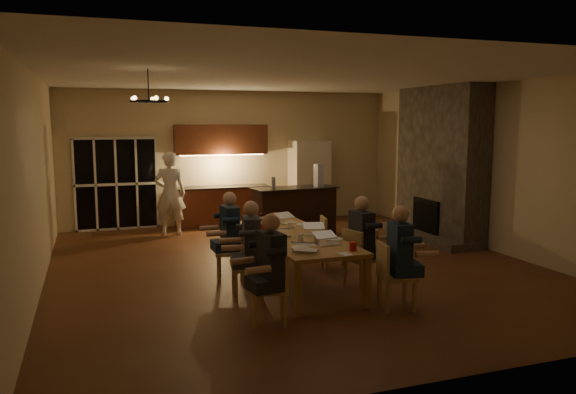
# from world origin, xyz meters

# --- Properties ---
(floor) EXTENTS (9.00, 9.00, 0.00)m
(floor) POSITION_xyz_m (0.00, 0.00, 0.00)
(floor) COLOR brown
(floor) RESTS_ON ground
(back_wall) EXTENTS (8.00, 0.04, 3.20)m
(back_wall) POSITION_xyz_m (0.00, 4.52, 1.60)
(back_wall) COLOR beige
(back_wall) RESTS_ON ground
(left_wall) EXTENTS (0.04, 9.00, 3.20)m
(left_wall) POSITION_xyz_m (-4.02, 0.00, 1.60)
(left_wall) COLOR beige
(left_wall) RESTS_ON ground
(right_wall) EXTENTS (0.04, 9.00, 3.20)m
(right_wall) POSITION_xyz_m (4.02, 0.00, 1.60)
(right_wall) COLOR beige
(right_wall) RESTS_ON ground
(ceiling) EXTENTS (8.00, 9.00, 0.04)m
(ceiling) POSITION_xyz_m (0.00, 0.00, 3.22)
(ceiling) COLOR white
(ceiling) RESTS_ON back_wall
(french_doors) EXTENTS (1.86, 0.08, 2.10)m
(french_doors) POSITION_xyz_m (-2.70, 4.47, 1.05)
(french_doors) COLOR black
(french_doors) RESTS_ON ground
(fireplace) EXTENTS (0.58, 2.50, 3.20)m
(fireplace) POSITION_xyz_m (3.70, 1.20, 1.60)
(fireplace) COLOR #5E564A
(fireplace) RESTS_ON ground
(kitchenette) EXTENTS (2.24, 0.68, 2.40)m
(kitchenette) POSITION_xyz_m (-0.30, 4.20, 1.20)
(kitchenette) COLOR brown
(kitchenette) RESTS_ON ground
(refrigerator) EXTENTS (0.90, 0.68, 2.00)m
(refrigerator) POSITION_xyz_m (1.90, 4.15, 1.00)
(refrigerator) COLOR #F0E3C9
(refrigerator) RESTS_ON ground
(dining_table) EXTENTS (1.10, 2.98, 0.75)m
(dining_table) POSITION_xyz_m (-0.33, -0.93, 0.38)
(dining_table) COLOR #B07C46
(dining_table) RESTS_ON ground
(bar_island) EXTENTS (1.87, 0.84, 1.08)m
(bar_island) POSITION_xyz_m (0.84, 2.33, 0.54)
(bar_island) COLOR black
(bar_island) RESTS_ON ground
(chair_left_near) EXTENTS (0.53, 0.53, 0.89)m
(chair_left_near) POSITION_xyz_m (-1.24, -2.46, 0.45)
(chair_left_near) COLOR #A58952
(chair_left_near) RESTS_ON ground
(chair_left_mid) EXTENTS (0.50, 0.50, 0.89)m
(chair_left_mid) POSITION_xyz_m (-1.22, -1.38, 0.45)
(chair_left_mid) COLOR #A58952
(chair_left_mid) RESTS_ON ground
(chair_left_far) EXTENTS (0.54, 0.54, 0.89)m
(chair_left_far) POSITION_xyz_m (-1.23, -0.40, 0.45)
(chair_left_far) COLOR #A58952
(chair_left_far) RESTS_ON ground
(chair_right_near) EXTENTS (0.51, 0.51, 0.89)m
(chair_right_near) POSITION_xyz_m (0.52, -2.50, 0.45)
(chair_right_near) COLOR #A58952
(chair_right_near) RESTS_ON ground
(chair_right_mid) EXTENTS (0.54, 0.54, 0.89)m
(chair_right_mid) POSITION_xyz_m (0.53, -1.47, 0.45)
(chair_right_mid) COLOR #A58952
(chair_right_mid) RESTS_ON ground
(chair_right_far) EXTENTS (0.52, 0.52, 0.89)m
(chair_right_far) POSITION_xyz_m (0.59, -0.36, 0.45)
(chair_right_far) COLOR #A58952
(chair_right_far) RESTS_ON ground
(person_left_near) EXTENTS (0.68, 0.68, 1.38)m
(person_left_near) POSITION_xyz_m (-1.23, -2.52, 0.69)
(person_left_near) COLOR #24282F
(person_left_near) RESTS_ON ground
(person_right_near) EXTENTS (0.70, 0.70, 1.38)m
(person_right_near) POSITION_xyz_m (0.57, -2.48, 0.69)
(person_right_near) COLOR #1A2D43
(person_right_near) RESTS_ON ground
(person_left_mid) EXTENTS (0.69, 0.69, 1.38)m
(person_left_mid) POSITION_xyz_m (-1.16, -1.39, 0.69)
(person_left_mid) COLOR #3A3F45
(person_left_mid) RESTS_ON ground
(person_right_mid) EXTENTS (0.63, 0.63, 1.38)m
(person_right_mid) POSITION_xyz_m (0.52, -1.45, 0.69)
(person_right_mid) COLOR #24282F
(person_right_mid) RESTS_ON ground
(person_left_far) EXTENTS (0.62, 0.62, 1.38)m
(person_left_far) POSITION_xyz_m (-1.20, -0.30, 0.69)
(person_left_far) COLOR #1A2D43
(person_left_far) RESTS_ON ground
(standing_person) EXTENTS (0.74, 0.56, 1.83)m
(standing_person) POSITION_xyz_m (-1.62, 3.49, 0.91)
(standing_person) COLOR white
(standing_person) RESTS_ON ground
(chandelier) EXTENTS (0.53, 0.53, 0.03)m
(chandelier) POSITION_xyz_m (-2.43, -0.67, 2.75)
(chandelier) COLOR black
(chandelier) RESTS_ON ceiling
(laptop_a) EXTENTS (0.42, 0.41, 0.23)m
(laptop_a) POSITION_xyz_m (-0.56, -1.95, 0.86)
(laptop_a) COLOR silver
(laptop_a) RESTS_ON dining_table
(laptop_b) EXTENTS (0.34, 0.31, 0.23)m
(laptop_b) POSITION_xyz_m (-0.13, -1.71, 0.86)
(laptop_b) COLOR silver
(laptop_b) RESTS_ON dining_table
(laptop_c) EXTENTS (0.35, 0.32, 0.23)m
(laptop_c) POSITION_xyz_m (-0.61, -0.92, 0.86)
(laptop_c) COLOR silver
(laptop_c) RESTS_ON dining_table
(laptop_d) EXTENTS (0.38, 0.35, 0.23)m
(laptop_d) POSITION_xyz_m (-0.05, -1.02, 0.86)
(laptop_d) COLOR silver
(laptop_d) RESTS_ON dining_table
(laptop_e) EXTENTS (0.39, 0.37, 0.23)m
(laptop_e) POSITION_xyz_m (-0.60, 0.16, 0.86)
(laptop_e) COLOR silver
(laptop_e) RESTS_ON dining_table
(laptop_f) EXTENTS (0.39, 0.36, 0.23)m
(laptop_f) POSITION_xyz_m (-0.11, 0.05, 0.86)
(laptop_f) COLOR silver
(laptop_f) RESTS_ON dining_table
(mug_front) EXTENTS (0.08, 0.08, 0.10)m
(mug_front) POSITION_xyz_m (-0.41, -1.36, 0.80)
(mug_front) COLOR white
(mug_front) RESTS_ON dining_table
(mug_mid) EXTENTS (0.08, 0.08, 0.10)m
(mug_mid) POSITION_xyz_m (-0.23, -0.40, 0.80)
(mug_mid) COLOR white
(mug_mid) RESTS_ON dining_table
(mug_back) EXTENTS (0.09, 0.09, 0.10)m
(mug_back) POSITION_xyz_m (-0.68, -0.16, 0.80)
(mug_back) COLOR white
(mug_back) RESTS_ON dining_table
(redcup_near) EXTENTS (0.10, 0.10, 0.12)m
(redcup_near) POSITION_xyz_m (0.03, -2.17, 0.81)
(redcup_near) COLOR red
(redcup_near) RESTS_ON dining_table
(redcup_mid) EXTENTS (0.10, 0.10, 0.12)m
(redcup_mid) POSITION_xyz_m (-0.70, -0.46, 0.81)
(redcup_mid) COLOR red
(redcup_mid) RESTS_ON dining_table
(redcup_far) EXTENTS (0.10, 0.10, 0.12)m
(redcup_far) POSITION_xyz_m (-0.22, 0.47, 0.81)
(redcup_far) COLOR red
(redcup_far) RESTS_ON dining_table
(can_silver) EXTENTS (0.07, 0.07, 0.12)m
(can_silver) POSITION_xyz_m (-0.26, -1.58, 0.81)
(can_silver) COLOR #B2B2B7
(can_silver) RESTS_ON dining_table
(can_cola) EXTENTS (0.06, 0.06, 0.12)m
(can_cola) POSITION_xyz_m (-0.45, 0.49, 0.81)
(can_cola) COLOR #3F0F0C
(can_cola) RESTS_ON dining_table
(plate_near) EXTENTS (0.28, 0.28, 0.02)m
(plate_near) POSITION_xyz_m (0.08, -1.43, 0.76)
(plate_near) COLOR white
(plate_near) RESTS_ON dining_table
(plate_left) EXTENTS (0.25, 0.25, 0.02)m
(plate_left) POSITION_xyz_m (-0.59, -1.80, 0.76)
(plate_left) COLOR white
(plate_left) RESTS_ON dining_table
(plate_far) EXTENTS (0.27, 0.27, 0.02)m
(plate_far) POSITION_xyz_m (0.09, -0.19, 0.76)
(plate_far) COLOR white
(plate_far) RESTS_ON dining_table
(notepad) EXTENTS (0.17, 0.22, 0.01)m
(notepad) POSITION_xyz_m (-0.16, -2.34, 0.76)
(notepad) COLOR white
(notepad) RESTS_ON dining_table
(bar_bottle) EXTENTS (0.08, 0.08, 0.24)m
(bar_bottle) POSITION_xyz_m (0.36, 2.29, 1.20)
(bar_bottle) COLOR #99999E
(bar_bottle) RESTS_ON bar_island
(bar_blender) EXTENTS (0.19, 0.19, 0.48)m
(bar_blender) POSITION_xyz_m (1.40, 2.34, 1.32)
(bar_blender) COLOR silver
(bar_blender) RESTS_ON bar_island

